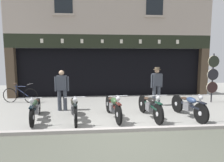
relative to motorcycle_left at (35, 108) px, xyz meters
The scene contains 13 objects.
ground 3.73m from the motorcycle_left, 38.76° to the right, with size 22.85×22.00×0.18m.
shop_facade 6.49m from the motorcycle_left, 62.87° to the left, with size 11.15×4.42×6.78m.
motorcycle_left is the anchor object (origin of this frame).
motorcycle_center_left 1.32m from the motorcycle_left, ahead, with size 0.62×2.03×0.93m.
motorcycle_center 2.64m from the motorcycle_left, ahead, with size 0.62×2.07×0.92m.
motorcycle_center_right 3.92m from the motorcycle_left, ahead, with size 0.62×2.05×0.93m.
motorcycle_right 5.28m from the motorcycle_left, ahead, with size 0.62×2.00×0.93m.
salesman_left 1.42m from the motorcycle_left, 57.99° to the left, with size 0.56×0.25×1.61m.
shopkeeper_center 4.99m from the motorcycle_left, 18.81° to the left, with size 0.55×0.33×1.69m.
tyre_sign_pole 7.80m from the motorcycle_left, 14.71° to the left, with size 0.55×0.06×2.29m.
advert_board_near 4.29m from the motorcycle_left, 83.49° to the left, with size 0.68×0.03×0.91m.
advert_board_far 4.34m from the motorcycle_left, 99.71° to the left, with size 0.71×0.03×1.08m.
leaning_bicycle 3.06m from the motorcycle_left, 119.38° to the left, with size 1.70×0.52×0.94m.
Camera 1 is at (-0.85, -5.12, 2.09)m, focal length 30.61 mm.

